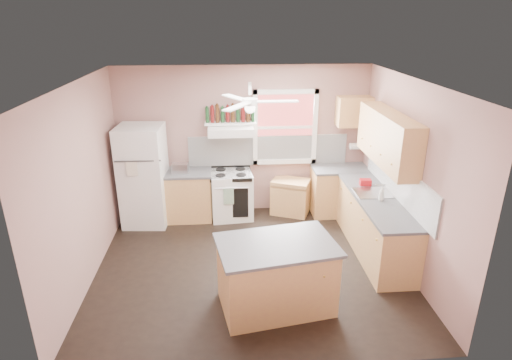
{
  "coord_description": "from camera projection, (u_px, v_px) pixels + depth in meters",
  "views": [
    {
      "loc": [
        -0.34,
        -5.47,
        3.5
      ],
      "look_at": [
        0.1,
        0.3,
        1.25
      ],
      "focal_mm": 30.0,
      "sensor_mm": 36.0,
      "label": 1
    }
  ],
  "objects": [
    {
      "name": "floor",
      "position": [
        251.0,
        265.0,
        6.38
      ],
      "size": [
        4.5,
        4.5,
        0.0
      ],
      "primitive_type": "plane",
      "color": "black",
      "rests_on": "ground"
    },
    {
      "name": "cart",
      "position": [
        290.0,
        197.0,
        7.95
      ],
      "size": [
        0.78,
        0.66,
        0.66
      ],
      "primitive_type": "cube",
      "rotation": [
        0.0,
        0.0,
        -0.39
      ],
      "color": "tan",
      "rests_on": "floor"
    },
    {
      "name": "ceiling",
      "position": [
        250.0,
        82.0,
        5.4
      ],
      "size": [
        4.5,
        4.5,
        0.0
      ],
      "primitive_type": "plane",
      "color": "white",
      "rests_on": "ground"
    },
    {
      "name": "wine_bottles",
      "position": [
        230.0,
        114.0,
        7.42
      ],
      "size": [
        0.86,
        0.06,
        0.31
      ],
      "color": "#143819",
      "rests_on": "bottle_shelf"
    },
    {
      "name": "window_frame",
      "position": [
        285.0,
        128.0,
        7.67
      ],
      "size": [
        1.16,
        0.07,
        1.36
      ],
      "primitive_type": "cube",
      "color": "white",
      "rests_on": "wall_back"
    },
    {
      "name": "paper_towel",
      "position": [
        357.0,
        146.0,
        7.8
      ],
      "size": [
        0.26,
        0.12,
        0.12
      ],
      "primitive_type": "cylinder",
      "rotation": [
        0.0,
        1.57,
        0.0
      ],
      "color": "white",
      "rests_on": "wall_back"
    },
    {
      "name": "range_hood",
      "position": [
        231.0,
        130.0,
        7.4
      ],
      "size": [
        0.78,
        0.5,
        0.14
      ],
      "primitive_type": "cube",
      "color": "white",
      "rests_on": "wall_back"
    },
    {
      "name": "sink",
      "position": [
        373.0,
        193.0,
        6.66
      ],
      "size": [
        0.55,
        0.45,
        0.03
      ],
      "primitive_type": "cube",
      "color": "silver",
      "rests_on": "counter_right"
    },
    {
      "name": "stove",
      "position": [
        231.0,
        195.0,
        7.78
      ],
      "size": [
        0.78,
        0.7,
        0.86
      ],
      "primitive_type": "cube",
      "rotation": [
        0.0,
        0.0,
        0.09
      ],
      "color": "white",
      "rests_on": "floor"
    },
    {
      "name": "backsplash_right",
      "position": [
        398.0,
        181.0,
        6.39
      ],
      "size": [
        0.03,
        2.6,
        0.55
      ],
      "primitive_type": "cube",
      "color": "white",
      "rests_on": "wall_right"
    },
    {
      "name": "red_caddy",
      "position": [
        365.0,
        182.0,
        6.95
      ],
      "size": [
        0.19,
        0.14,
        0.1
      ],
      "primitive_type": "cube",
      "rotation": [
        0.0,
        0.0,
        -0.1
      ],
      "color": "#A10D13",
      "rests_on": "counter_right"
    },
    {
      "name": "bottle_shelf",
      "position": [
        230.0,
        123.0,
        7.48
      ],
      "size": [
        0.9,
        0.26,
        0.03
      ],
      "primitive_type": "cube",
      "color": "white",
      "rests_on": "range_hood"
    },
    {
      "name": "island",
      "position": [
        276.0,
        276.0,
        5.36
      ],
      "size": [
        1.48,
        1.08,
        0.86
      ],
      "primitive_type": "cube",
      "rotation": [
        0.0,
        0.0,
        0.17
      ],
      "color": "tan",
      "rests_on": "floor"
    },
    {
      "name": "faucet",
      "position": [
        383.0,
        189.0,
        6.64
      ],
      "size": [
        0.03,
        0.03,
        0.14
      ],
      "primitive_type": "cylinder",
      "color": "silver",
      "rests_on": "sink"
    },
    {
      "name": "ceiling_fan_hub",
      "position": [
        250.0,
        102.0,
        5.49
      ],
      "size": [
        0.2,
        0.2,
        0.08
      ],
      "primitive_type": "cylinder",
      "color": "white",
      "rests_on": "ceiling"
    },
    {
      "name": "backsplash_back",
      "position": [
        268.0,
        150.0,
        7.83
      ],
      "size": [
        2.9,
        0.03,
        0.55
      ],
      "primitive_type": "cube",
      "color": "white",
      "rests_on": "wall_back"
    },
    {
      "name": "wall_left",
      "position": [
        81.0,
        186.0,
        5.73
      ],
      "size": [
        0.05,
        4.0,
        2.7
      ],
      "primitive_type": "cube",
      "color": "#936A63",
      "rests_on": "ground"
    },
    {
      "name": "island_top",
      "position": [
        277.0,
        245.0,
        5.2
      ],
      "size": [
        1.57,
        1.17,
        0.04
      ],
      "primitive_type": "cube",
      "rotation": [
        0.0,
        0.0,
        0.17
      ],
      "color": "#49494B",
      "rests_on": "island"
    },
    {
      "name": "counter_corner",
      "position": [
        341.0,
        169.0,
        7.76
      ],
      "size": [
        1.02,
        0.62,
        0.04
      ],
      "primitive_type": "cube",
      "color": "#49494B",
      "rests_on": "base_cabinet_corner"
    },
    {
      "name": "counter_right",
      "position": [
        377.0,
        199.0,
        6.48
      ],
      "size": [
        0.62,
        2.22,
        0.04
      ],
      "primitive_type": "cube",
      "color": "#49494B",
      "rests_on": "base_cabinet_right"
    },
    {
      "name": "wall_back",
      "position": [
        243.0,
        141.0,
        7.77
      ],
      "size": [
        4.5,
        0.05,
        2.7
      ],
      "primitive_type": "cube",
      "color": "#936A63",
      "rests_on": "ground"
    },
    {
      "name": "wall_right",
      "position": [
        411.0,
        177.0,
        6.05
      ],
      "size": [
        0.05,
        4.0,
        2.7
      ],
      "primitive_type": "cube",
      "color": "#936A63",
      "rests_on": "ground"
    },
    {
      "name": "window_view",
      "position": [
        285.0,
        127.0,
        7.69
      ],
      "size": [
        1.0,
        0.02,
        1.2
      ],
      "primitive_type": "cube",
      "color": "maroon",
      "rests_on": "wall_back"
    },
    {
      "name": "soap_bottle",
      "position": [
        382.0,
        194.0,
        6.35
      ],
      "size": [
        0.12,
        0.12,
        0.22
      ],
      "primitive_type": "imported",
      "rotation": [
        0.0,
        0.0,
        0.98
      ],
      "color": "silver",
      "rests_on": "counter_right"
    },
    {
      "name": "toaster",
      "position": [
        180.0,
        168.0,
        7.45
      ],
      "size": [
        0.29,
        0.18,
        0.18
      ],
      "primitive_type": "cube",
      "rotation": [
        0.0,
        0.0,
        -0.09
      ],
      "color": "silver",
      "rests_on": "counter_left"
    },
    {
      "name": "upper_cabinet_corner",
      "position": [
        354.0,
        111.0,
        7.53
      ],
      "size": [
        0.6,
        0.33,
        0.52
      ],
      "primitive_type": "cube",
      "color": "tan",
      "rests_on": "wall_back"
    },
    {
      "name": "upper_cabinet_right",
      "position": [
        388.0,
        138.0,
        6.35
      ],
      "size": [
        0.33,
        1.8,
        0.76
      ],
      "primitive_type": "cube",
      "color": "tan",
      "rests_on": "wall_right"
    },
    {
      "name": "base_cabinet_left",
      "position": [
        186.0,
        196.0,
        7.73
      ],
      "size": [
        0.9,
        0.6,
        0.86
      ],
      "primitive_type": "cube",
      "color": "tan",
      "rests_on": "floor"
    },
    {
      "name": "refrigerator",
      "position": [
        144.0,
        176.0,
        7.41
      ],
      "size": [
        0.8,
        0.78,
        1.77
      ],
      "primitive_type": "cube",
      "rotation": [
        0.0,
        0.0,
        -0.07
      ],
      "color": "white",
      "rests_on": "floor"
    },
    {
      "name": "base_cabinet_corner",
      "position": [
        339.0,
        191.0,
        7.93
      ],
      "size": [
        1.0,
        0.6,
        0.86
      ],
      "primitive_type": "cube",
      "color": "tan",
      "rests_on": "floor"
    },
    {
      "name": "base_cabinet_right",
      "position": [
        375.0,
        226.0,
        6.64
      ],
      "size": [
        0.6,
        2.2,
        0.86
      ],
      "primitive_type": "cube",
      "color": "tan",
      "rests_on": "floor"
    },
    {
      "name": "counter_left",
      "position": [
        185.0,
        173.0,
        7.57
      ],
      "size": [
        0.92,
        0.62,
        0.04
      ],
      "primitive_type": "cube",
      "color": "#49494B",
      "rests_on": "base_cabinet_left"
    }
  ]
}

